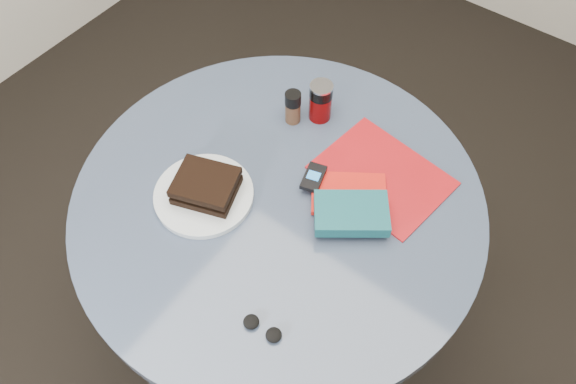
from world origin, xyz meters
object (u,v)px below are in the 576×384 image
Objects in this scene: pepper_grinder at (293,107)px; mp3_player at (314,177)px; plate at (204,195)px; table at (279,232)px; novel at (351,213)px; magazine at (382,175)px; soda_can at (321,101)px; headphones at (262,328)px; sandwich at (206,186)px; red_book at (349,194)px.

mp3_player is at bearing -40.31° from pepper_grinder.
table is at bearing 35.53° from plate.
table is at bearing 158.43° from novel.
magazine is at bearing 50.66° from table.
soda_can is 0.07m from pepper_grinder.
mp3_player is at bearing 109.39° from headphones.
sandwich is (0.00, 0.01, 0.03)m from plate.
plate is 0.44m from magazine.
magazine is 1.73× the size of red_book.
red_book is (0.28, 0.20, -0.03)m from sandwich.
magazine is 3.48× the size of mp3_player.
pepper_grinder reaches higher than sandwich.
soda_can reaches higher than plate.
mp3_player is at bearing -127.66° from magazine.
red_book is at bearing -25.34° from pepper_grinder.
headphones is at bearing -70.61° from mp3_player.
pepper_grinder is (0.02, 0.32, 0.01)m from sandwich.
sandwich is 1.02× the size of novel.
pepper_grinder is at bearing 120.05° from headphones.
novel reaches higher than headphones.
magazine is at bearing 56.85° from novel.
soda_can is at bearing 100.68° from novel.
table is 0.25m from plate.
pepper_grinder is at bearing 139.69° from mp3_player.
mp3_player is at bearing 157.56° from red_book.
sandwich reaches higher than magazine.
pepper_grinder reaches higher than plate.
headphones is (-0.00, -0.33, -0.03)m from novel.
sandwich is 0.26m from mp3_player.
table is 0.33m from pepper_grinder.
mp3_player is at bearing 44.72° from plate.
novel is (0.25, -0.23, -0.02)m from soda_can.
soda_can is at bearing 105.67° from red_book.
pepper_grinder is 1.06× the size of headphones.
red_book is at bearing 95.75° from headphones.
plate reaches higher than magazine.
plate is 1.42× the size of novel.
headphones reaches higher than magazine.
magazine is (0.31, 0.31, -0.00)m from plate.
red_book is (0.28, 0.21, 0.01)m from plate.
novel is 0.33m from headphones.
soda_can is at bearing 120.64° from mp3_player.
sandwich is at bearing 167.88° from novel.
magazine is (0.31, 0.30, -0.04)m from sandwich.
sandwich is at bearing -135.84° from mp3_player.
mp3_player reaches higher than headphones.
mp3_player is (0.11, -0.19, -0.03)m from soda_can.
headphones is (0.29, -0.51, -0.04)m from pepper_grinder.
headphones is at bearing -29.44° from plate.
sandwich is 1.78× the size of pepper_grinder.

